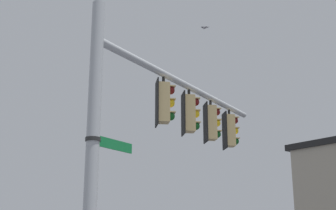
{
  "coord_description": "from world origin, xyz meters",
  "views": [
    {
      "loc": [
        9.44,
        0.16,
        2.14
      ],
      "look_at": [
        -2.17,
        1.87,
        5.38
      ],
      "focal_mm": 49.65,
      "sensor_mm": 36.0,
      "label": 1
    }
  ],
  "objects_px": {
    "traffic_light_nearest_pole": "(164,103)",
    "traffic_light_arm_end": "(230,131)",
    "traffic_light_mid_outer": "(212,123)",
    "bird_flying": "(205,27)",
    "street_name_sign": "(104,142)",
    "traffic_light_mid_inner": "(190,114)"
  },
  "relations": [
    {
      "from": "street_name_sign",
      "to": "bird_flying",
      "type": "distance_m",
      "value": 9.83
    },
    {
      "from": "traffic_light_mid_inner",
      "to": "traffic_light_mid_outer",
      "type": "xyz_separation_m",
      "value": [
        -1.01,
        0.87,
        0.0
      ]
    },
    {
      "from": "traffic_light_arm_end",
      "to": "bird_flying",
      "type": "bearing_deg",
      "value": -171.89
    },
    {
      "from": "traffic_light_mid_outer",
      "to": "traffic_light_arm_end",
      "type": "height_order",
      "value": "same"
    },
    {
      "from": "traffic_light_mid_outer",
      "to": "street_name_sign",
      "type": "height_order",
      "value": "traffic_light_mid_outer"
    },
    {
      "from": "traffic_light_mid_inner",
      "to": "bird_flying",
      "type": "distance_m",
      "value": 6.29
    },
    {
      "from": "traffic_light_mid_outer",
      "to": "traffic_light_arm_end",
      "type": "xyz_separation_m",
      "value": [
        -1.01,
        0.87,
        0.0
      ]
    },
    {
      "from": "traffic_light_mid_inner",
      "to": "street_name_sign",
      "type": "bearing_deg",
      "value": -41.07
    },
    {
      "from": "traffic_light_mid_inner",
      "to": "bird_flying",
      "type": "relative_size",
      "value": 3.6
    },
    {
      "from": "traffic_light_mid_inner",
      "to": "traffic_light_mid_outer",
      "type": "distance_m",
      "value": 1.34
    },
    {
      "from": "traffic_light_mid_inner",
      "to": "traffic_light_arm_end",
      "type": "relative_size",
      "value": 1.0
    },
    {
      "from": "traffic_light_nearest_pole",
      "to": "bird_flying",
      "type": "bearing_deg",
      "value": 155.17
    },
    {
      "from": "traffic_light_nearest_pole",
      "to": "traffic_light_arm_end",
      "type": "distance_m",
      "value": 4.01
    },
    {
      "from": "traffic_light_mid_outer",
      "to": "traffic_light_arm_end",
      "type": "relative_size",
      "value": 1.0
    },
    {
      "from": "bird_flying",
      "to": "traffic_light_mid_outer",
      "type": "bearing_deg",
      "value": -10.99
    },
    {
      "from": "traffic_light_nearest_pole",
      "to": "traffic_light_mid_outer",
      "type": "bearing_deg",
      "value": 139.18
    },
    {
      "from": "traffic_light_nearest_pole",
      "to": "street_name_sign",
      "type": "relative_size",
      "value": 1.13
    },
    {
      "from": "traffic_light_nearest_pole",
      "to": "traffic_light_arm_end",
      "type": "bearing_deg",
      "value": 139.18
    },
    {
      "from": "traffic_light_nearest_pole",
      "to": "traffic_light_arm_end",
      "type": "relative_size",
      "value": 1.0
    },
    {
      "from": "street_name_sign",
      "to": "bird_flying",
      "type": "height_order",
      "value": "bird_flying"
    },
    {
      "from": "traffic_light_mid_inner",
      "to": "street_name_sign",
      "type": "distance_m",
      "value": 3.89
    },
    {
      "from": "traffic_light_mid_inner",
      "to": "street_name_sign",
      "type": "height_order",
      "value": "traffic_light_mid_inner"
    }
  ]
}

